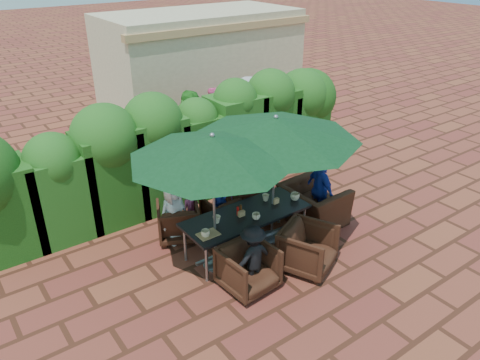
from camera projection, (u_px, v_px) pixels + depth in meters
ground at (242, 246)px, 8.67m from camera, size 80.00×80.00×0.00m
dining_table at (247, 217)px, 8.29m from camera, size 2.35×0.90×0.75m
umbrella_left at (212, 148)px, 7.17m from camera, size 2.68×2.68×2.46m
umbrella_right at (275, 129)px, 7.91m from camera, size 2.94×2.94×2.46m
chair_far_left at (178, 219)px, 8.76m from camera, size 0.99×0.97×0.79m
chair_far_mid at (223, 209)px, 9.18m from camera, size 0.69×0.65×0.70m
chair_far_right at (253, 197)px, 9.54m from camera, size 0.95×0.93×0.77m
chair_near_left at (248, 266)px, 7.45m from camera, size 0.86×0.81×0.82m
chair_near_right at (308, 246)px, 7.91m from camera, size 1.10×1.07×0.87m
chair_end_right at (314, 198)px, 9.23m from camera, size 0.79×1.20×1.04m
adult_far_left at (173, 213)px, 8.56m from camera, size 0.64×0.43×1.20m
adult_far_mid at (220, 199)px, 9.04m from camera, size 0.49×0.42×1.20m
adult_far_right at (249, 182)px, 9.47m from camera, size 0.78×0.65×1.40m
adult_near_left at (253, 257)px, 7.43m from camera, size 0.73×0.35×1.13m
adult_end_right at (320, 190)px, 9.21m from camera, size 0.52×0.84×1.35m
child_left at (191, 211)px, 8.93m from camera, size 0.34×0.28×0.88m
child_right at (235, 196)px, 9.45m from camera, size 0.39×0.35×0.89m
pedestrian_a at (191, 124)px, 11.93m from camera, size 1.71×0.69×1.79m
pedestrian_b at (212, 116)px, 12.82m from camera, size 0.76×0.46×1.58m
pedestrian_c at (248, 109)px, 13.02m from camera, size 1.27×0.99×1.81m
cup_a at (205, 233)px, 7.58m from camera, size 0.15×0.15×0.12m
cup_b at (217, 219)px, 7.96m from camera, size 0.14×0.14×0.13m
cup_c at (256, 216)px, 8.06m from camera, size 0.15×0.15×0.12m
cup_d at (266, 198)px, 8.65m from camera, size 0.13×0.13×0.13m
cup_e at (295, 197)px, 8.67m from camera, size 0.17×0.17×0.14m
ketchup_bottle at (238, 211)px, 8.17m from camera, size 0.04×0.04×0.17m
sauce_bottle at (241, 209)px, 8.23m from camera, size 0.04×0.04×0.17m
serving_tray at (208, 234)px, 7.65m from camera, size 0.35×0.25×0.02m
number_block_left at (241, 214)px, 8.16m from camera, size 0.12×0.06×0.10m
number_block_right at (276, 201)px, 8.56m from camera, size 0.12×0.06×0.10m
hedge_wall at (175, 141)px, 9.73m from camera, size 9.10×1.60×2.50m
building at (201, 64)px, 14.83m from camera, size 6.20×3.08×3.20m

